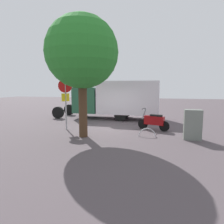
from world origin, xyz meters
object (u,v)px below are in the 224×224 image
(stop_sign, at_px, (65,96))
(utility_cabinet, at_px, (193,125))
(bike_rack_hoop, at_px, (147,136))
(street_tree, at_px, (82,53))
(motorcycle, at_px, (154,121))
(box_truck_near, at_px, (116,98))

(stop_sign, distance_m, utility_cabinet, 6.78)
(stop_sign, xyz_separation_m, bike_rack_hoop, (-4.57, 0.58, -1.89))
(street_tree, distance_m, utility_cabinet, 6.11)
(street_tree, bearing_deg, motorcycle, -146.18)
(box_truck_near, relative_size, motorcycle, 4.55)
(street_tree, height_order, utility_cabinet, street_tree)
(motorcycle, bearing_deg, street_tree, 51.77)
(bike_rack_hoop, bearing_deg, stop_sign, -7.19)
(stop_sign, distance_m, bike_rack_hoop, 4.98)
(box_truck_near, relative_size, bike_rack_hoop, 9.38)
(box_truck_near, height_order, utility_cabinet, box_truck_near)
(box_truck_near, distance_m, street_tree, 6.13)
(stop_sign, bearing_deg, motorcycle, -169.13)
(motorcycle, bearing_deg, utility_cabinet, 155.78)
(utility_cabinet, bearing_deg, bike_rack_hoop, -2.56)
(motorcycle, bearing_deg, stop_sign, 28.83)
(box_truck_near, distance_m, motorcycle, 4.58)
(bike_rack_hoop, bearing_deg, motorcycle, -100.92)
(utility_cabinet, height_order, bike_rack_hoop, utility_cabinet)
(bike_rack_hoop, bearing_deg, utility_cabinet, 177.44)
(street_tree, bearing_deg, bike_rack_hoop, -166.70)
(motorcycle, relative_size, street_tree, 0.31)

